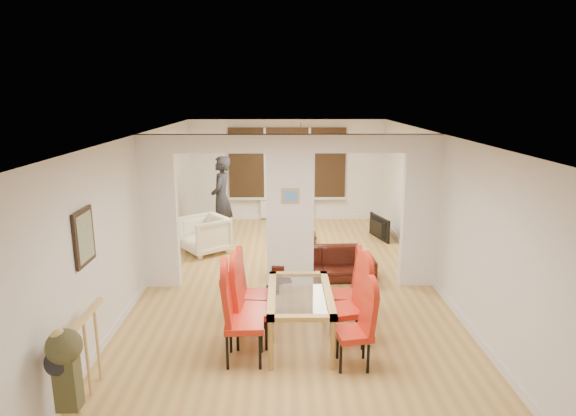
{
  "coord_description": "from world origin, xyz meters",
  "views": [
    {
      "loc": [
        -0.13,
        -7.85,
        3.25
      ],
      "look_at": [
        -0.03,
        0.6,
        1.23
      ],
      "focal_mm": 30.0,
      "sensor_mm": 36.0,
      "label": 1
    }
  ],
  "objects_px": {
    "dining_chair_ra": "(353,328)",
    "bottle": "(301,229)",
    "bowl": "(289,232)",
    "television": "(376,228)",
    "sofa": "(322,263)",
    "coffee_table": "(294,239)",
    "dining_chair_rb": "(347,304)",
    "dining_chair_la": "(244,317)",
    "dining_chair_lc": "(253,291)",
    "dining_chair_lb": "(252,304)",
    "armchair": "(205,235)",
    "dining_chair_rc": "(344,290)",
    "person": "(221,198)",
    "dining_table": "(300,316)"
  },
  "relations": [
    {
      "from": "dining_chair_ra",
      "to": "bottle",
      "type": "xyz_separation_m",
      "value": [
        -0.43,
        4.84,
        -0.15
      ]
    },
    {
      "from": "bowl",
      "to": "television",
      "type": "bearing_deg",
      "value": 7.47
    },
    {
      "from": "sofa",
      "to": "coffee_table",
      "type": "bearing_deg",
      "value": 99.61
    },
    {
      "from": "dining_chair_rb",
      "to": "dining_chair_la",
      "type": "bearing_deg",
      "value": -176.53
    },
    {
      "from": "dining_chair_lc",
      "to": "dining_chair_lb",
      "type": "bearing_deg",
      "value": -85.23
    },
    {
      "from": "armchair",
      "to": "dining_chair_rc",
      "type": "bearing_deg",
      "value": 0.05
    },
    {
      "from": "sofa",
      "to": "bottle",
      "type": "bearing_deg",
      "value": 95.68
    },
    {
      "from": "dining_chair_lb",
      "to": "person",
      "type": "distance_m",
      "value": 4.83
    },
    {
      "from": "dining_chair_rc",
      "to": "dining_chair_ra",
      "type": "bearing_deg",
      "value": -88.37
    },
    {
      "from": "dining_table",
      "to": "dining_chair_rb",
      "type": "height_order",
      "value": "dining_chair_rb"
    },
    {
      "from": "dining_chair_lb",
      "to": "dining_chair_ra",
      "type": "bearing_deg",
      "value": -18.38
    },
    {
      "from": "bottle",
      "to": "bowl",
      "type": "distance_m",
      "value": 0.33
    },
    {
      "from": "dining_chair_rc",
      "to": "coffee_table",
      "type": "xyz_separation_m",
      "value": [
        -0.62,
        3.8,
        -0.4
      ]
    },
    {
      "from": "dining_chair_rc",
      "to": "television",
      "type": "distance_m",
      "value": 4.35
    },
    {
      "from": "dining_table",
      "to": "dining_chair_rc",
      "type": "height_order",
      "value": "dining_chair_rc"
    },
    {
      "from": "dining_chair_ra",
      "to": "armchair",
      "type": "bearing_deg",
      "value": 109.07
    },
    {
      "from": "person",
      "to": "dining_chair_la",
      "type": "bearing_deg",
      "value": 14.98
    },
    {
      "from": "dining_chair_rc",
      "to": "armchair",
      "type": "distance_m",
      "value": 4.08
    },
    {
      "from": "dining_chair_lb",
      "to": "bottle",
      "type": "bearing_deg",
      "value": 85.03
    },
    {
      "from": "person",
      "to": "television",
      "type": "xyz_separation_m",
      "value": [
        3.5,
        -0.02,
        -0.69
      ]
    },
    {
      "from": "dining_table",
      "to": "dining_chair_la",
      "type": "distance_m",
      "value": 0.89
    },
    {
      "from": "dining_chair_ra",
      "to": "dining_chair_rb",
      "type": "relative_size",
      "value": 0.91
    },
    {
      "from": "dining_chair_lc",
      "to": "television",
      "type": "relative_size",
      "value": 1.12
    },
    {
      "from": "armchair",
      "to": "sofa",
      "type": "bearing_deg",
      "value": 20.56
    },
    {
      "from": "person",
      "to": "bowl",
      "type": "height_order",
      "value": "person"
    },
    {
      "from": "dining_chair_rb",
      "to": "armchair",
      "type": "relative_size",
      "value": 1.32
    },
    {
      "from": "dining_table",
      "to": "dining_chair_lb",
      "type": "distance_m",
      "value": 0.66
    },
    {
      "from": "dining_chair_lb",
      "to": "dining_chair_rc",
      "type": "xyz_separation_m",
      "value": [
        1.27,
        0.54,
        -0.05
      ]
    },
    {
      "from": "dining_chair_la",
      "to": "person",
      "type": "height_order",
      "value": "person"
    },
    {
      "from": "sofa",
      "to": "dining_chair_lb",
      "type": "bearing_deg",
      "value": -118.68
    },
    {
      "from": "dining_table",
      "to": "armchair",
      "type": "bearing_deg",
      "value": 116.35
    },
    {
      "from": "person",
      "to": "bowl",
      "type": "relative_size",
      "value": 9.4
    },
    {
      "from": "dining_chair_ra",
      "to": "dining_chair_rb",
      "type": "bearing_deg",
      "value": 79.4
    },
    {
      "from": "dining_chair_la",
      "to": "television",
      "type": "bearing_deg",
      "value": 60.58
    },
    {
      "from": "dining_chair_rb",
      "to": "television",
      "type": "xyz_separation_m",
      "value": [
        1.28,
        4.69,
        -0.3
      ]
    },
    {
      "from": "television",
      "to": "coffee_table",
      "type": "height_order",
      "value": "television"
    },
    {
      "from": "bottle",
      "to": "bowl",
      "type": "height_order",
      "value": "bottle"
    },
    {
      "from": "dining_chair_ra",
      "to": "coffee_table",
      "type": "xyz_separation_m",
      "value": [
        -0.59,
        4.9,
        -0.4
      ]
    },
    {
      "from": "dining_chair_lc",
      "to": "sofa",
      "type": "height_order",
      "value": "dining_chair_lc"
    },
    {
      "from": "dining_chair_lb",
      "to": "dining_chair_rc",
      "type": "bearing_deg",
      "value": 28.85
    },
    {
      "from": "television",
      "to": "dining_chair_la",
      "type": "bearing_deg",
      "value": 136.92
    },
    {
      "from": "dining_chair_rc",
      "to": "bowl",
      "type": "distance_m",
      "value": 3.97
    },
    {
      "from": "dining_table",
      "to": "dining_chair_rb",
      "type": "bearing_deg",
      "value": -5.48
    },
    {
      "from": "dining_chair_lc",
      "to": "coffee_table",
      "type": "distance_m",
      "value": 3.86
    },
    {
      "from": "dining_chair_lb",
      "to": "dining_chair_rb",
      "type": "xyz_separation_m",
      "value": [
        1.25,
        0.0,
        -0.0
      ]
    },
    {
      "from": "armchair",
      "to": "dining_chair_lc",
      "type": "bearing_deg",
      "value": -17.14
    },
    {
      "from": "dining_chair_la",
      "to": "dining_chair_lc",
      "type": "bearing_deg",
      "value": 84.34
    },
    {
      "from": "dining_chair_lb",
      "to": "dining_chair_rc",
      "type": "distance_m",
      "value": 1.38
    },
    {
      "from": "dining_chair_rb",
      "to": "armchair",
      "type": "xyz_separation_m",
      "value": [
        -2.46,
        3.77,
        -0.17
      ]
    },
    {
      "from": "dining_chair_rc",
      "to": "armchair",
      "type": "xyz_separation_m",
      "value": [
        -2.48,
        3.23,
        -0.13
      ]
    }
  ]
}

